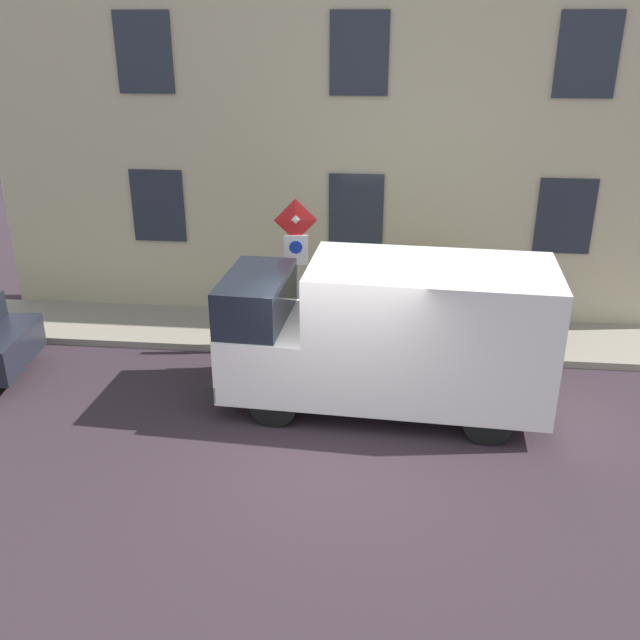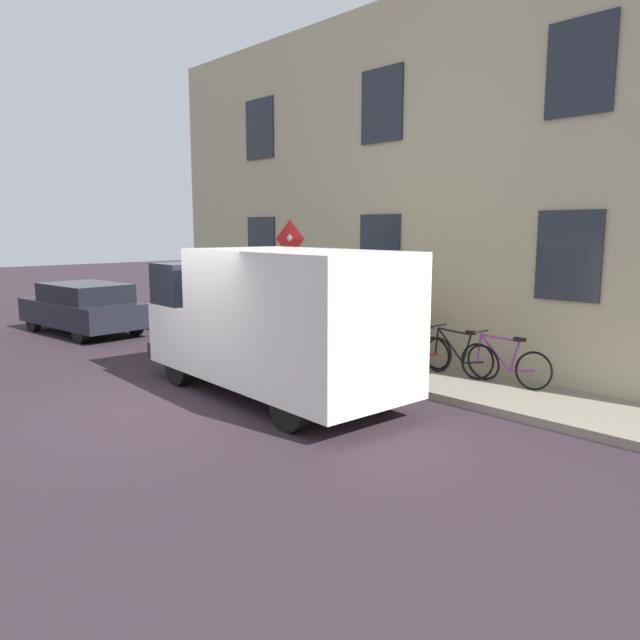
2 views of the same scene
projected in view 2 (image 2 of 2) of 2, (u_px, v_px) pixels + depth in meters
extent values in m
plane|color=#2F232A|center=(185.00, 402.00, 9.85)|extent=(80.00, 80.00, 0.00)
cube|color=gray|center=(349.00, 361.00, 12.54)|extent=(1.90, 16.96, 0.14)
cube|color=tan|center=(392.00, 187.00, 12.87)|extent=(0.70, 14.96, 7.46)
cube|color=#232833|center=(568.00, 256.00, 9.88)|extent=(0.06, 1.10, 1.50)
cube|color=#232833|center=(380.00, 250.00, 12.82)|extent=(0.06, 1.10, 1.50)
cube|color=#232833|center=(262.00, 246.00, 15.76)|extent=(0.06, 1.10, 1.50)
cube|color=#232833|center=(580.00, 67.00, 9.43)|extent=(0.06, 1.10, 1.50)
cube|color=#232833|center=(382.00, 105.00, 12.37)|extent=(0.06, 1.10, 1.50)
cube|color=#232833|center=(260.00, 129.00, 15.31)|extent=(0.06, 1.10, 1.50)
cylinder|color=#474C47|center=(292.00, 292.00, 12.56)|extent=(0.09, 0.09, 2.73)
pyramid|color=silver|center=(289.00, 239.00, 12.33)|extent=(0.11, 0.50, 0.50)
pyramid|color=red|center=(289.00, 239.00, 12.34)|extent=(0.10, 0.56, 0.56)
cube|color=white|center=(290.00, 266.00, 12.43)|extent=(0.10, 0.44, 0.56)
cylinder|color=#1933B2|center=(289.00, 263.00, 12.40)|extent=(0.04, 0.24, 0.24)
cube|color=white|center=(296.00, 319.00, 9.51)|extent=(2.21, 3.91, 2.18)
cube|color=white|center=(214.00, 331.00, 11.54)|extent=(2.07, 1.51, 1.10)
cube|color=black|center=(207.00, 284.00, 11.57)|extent=(1.97, 1.09, 0.84)
cube|color=black|center=(195.00, 344.00, 12.16)|extent=(2.01, 0.27, 0.28)
cylinder|color=black|center=(179.00, 364.00, 10.88)|extent=(0.26, 0.77, 0.76)
cylinder|color=black|center=(259.00, 352.00, 12.01)|extent=(0.26, 0.77, 0.76)
cylinder|color=black|center=(290.00, 405.00, 8.37)|extent=(0.26, 0.77, 0.76)
cylinder|color=black|center=(378.00, 384.00, 9.50)|extent=(0.26, 0.77, 0.76)
cube|color=black|center=(83.00, 312.00, 16.22)|extent=(2.11, 4.14, 0.64)
cube|color=black|center=(85.00, 295.00, 16.01)|extent=(1.82, 2.54, 0.60)
cylinder|color=black|center=(33.00, 321.00, 16.54)|extent=(0.23, 0.61, 0.60)
cylinder|color=black|center=(86.00, 315.00, 17.70)|extent=(0.23, 0.61, 0.60)
cylinder|color=black|center=(80.00, 331.00, 14.83)|extent=(0.23, 0.61, 0.60)
cylinder|color=black|center=(135.00, 324.00, 15.98)|extent=(0.23, 0.61, 0.60)
torus|color=black|center=(477.00, 361.00, 10.72)|extent=(0.15, 0.66, 0.66)
torus|color=black|center=(534.00, 371.00, 10.00)|extent=(0.15, 0.66, 0.66)
cylinder|color=#842E8F|center=(495.00, 353.00, 10.45)|extent=(0.06, 0.60, 0.60)
cylinder|color=#842E8F|center=(500.00, 338.00, 10.36)|extent=(0.07, 0.73, 0.07)
cylinder|color=#842E8F|center=(515.00, 357.00, 10.21)|extent=(0.04, 0.19, 0.55)
cylinder|color=#842E8F|center=(521.00, 371.00, 10.15)|extent=(0.05, 0.43, 0.12)
cylinder|color=#842E8F|center=(479.00, 348.00, 10.66)|extent=(0.04, 0.09, 0.50)
cube|color=black|center=(520.00, 339.00, 10.11)|extent=(0.09, 0.20, 0.06)
cylinder|color=#262626|center=(481.00, 332.00, 10.60)|extent=(0.46, 0.05, 0.03)
torus|color=black|center=(435.00, 353.00, 11.41)|extent=(0.16, 0.66, 0.66)
torus|color=black|center=(483.00, 362.00, 10.64)|extent=(0.16, 0.66, 0.66)
cylinder|color=black|center=(450.00, 345.00, 11.13)|extent=(0.05, 0.60, 0.60)
cylinder|color=black|center=(454.00, 331.00, 11.04)|extent=(0.06, 0.73, 0.07)
cylinder|color=black|center=(467.00, 349.00, 10.87)|extent=(0.04, 0.19, 0.55)
cylinder|color=black|center=(473.00, 363.00, 10.80)|extent=(0.05, 0.43, 0.12)
cylinder|color=black|center=(437.00, 341.00, 11.35)|extent=(0.04, 0.09, 0.50)
cube|color=black|center=(471.00, 333.00, 10.77)|extent=(0.09, 0.20, 0.06)
cylinder|color=#262626|center=(438.00, 326.00, 11.29)|extent=(0.46, 0.04, 0.03)
torus|color=black|center=(399.00, 346.00, 12.11)|extent=(0.19, 0.67, 0.66)
torus|color=black|center=(438.00, 355.00, 11.28)|extent=(0.19, 0.67, 0.66)
cylinder|color=red|center=(411.00, 339.00, 11.81)|extent=(0.10, 0.60, 0.60)
cylinder|color=red|center=(414.00, 325.00, 11.71)|extent=(0.12, 0.73, 0.07)
cylinder|color=red|center=(425.00, 342.00, 11.53)|extent=(0.06, 0.19, 0.55)
cylinder|color=red|center=(430.00, 355.00, 11.45)|extent=(0.09, 0.43, 0.12)
cylinder|color=red|center=(400.00, 334.00, 12.05)|extent=(0.05, 0.09, 0.50)
cube|color=black|center=(428.00, 327.00, 11.42)|extent=(0.10, 0.21, 0.06)
cylinder|color=#262626|center=(401.00, 320.00, 11.99)|extent=(0.46, 0.08, 0.03)
cylinder|color=#262B47|center=(402.00, 346.00, 11.63)|extent=(0.16, 0.16, 0.85)
cylinder|color=#262B47|center=(411.00, 347.00, 11.57)|extent=(0.16, 0.16, 0.85)
cube|color=orange|center=(408.00, 309.00, 11.49)|extent=(0.41, 0.47, 0.62)
sphere|color=#936B4C|center=(408.00, 286.00, 11.42)|extent=(0.22, 0.22, 0.22)
cylinder|color=#2D5133|center=(334.00, 342.00, 11.94)|extent=(0.44, 0.44, 0.90)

